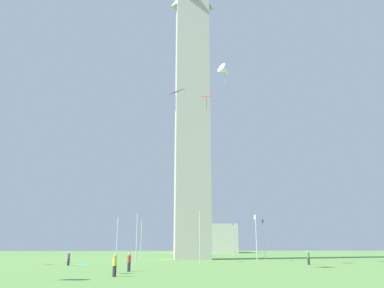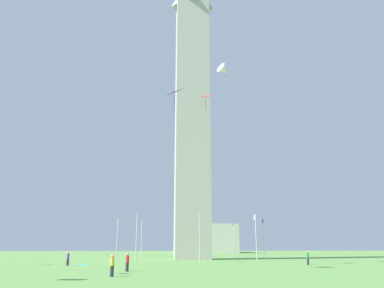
{
  "view_description": "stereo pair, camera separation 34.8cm",
  "coord_description": "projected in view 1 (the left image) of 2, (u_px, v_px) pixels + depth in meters",
  "views": [
    {
      "loc": [
        -69.96,
        6.27,
        2.23
      ],
      "look_at": [
        0.0,
        0.0,
        20.72
      ],
      "focal_mm": 36.39,
      "sensor_mm": 36.0,
      "label": 1
    },
    {
      "loc": [
        -69.99,
        5.92,
        2.23
      ],
      "look_at": [
        0.0,
        0.0,
        20.72
      ],
      "focal_mm": 36.39,
      "sensor_mm": 36.0,
      "label": 2
    }
  ],
  "objects": [
    {
      "name": "ground_plane",
      "position": [
        192.0,
        259.0,
        67.35
      ],
      "size": [
        260.0,
        260.0,
        0.0
      ],
      "primitive_type": "plane",
      "color": "#609347"
    },
    {
      "name": "obelisk_monument",
      "position": [
        192.0,
        106.0,
        74.55
      ],
      "size": [
        6.22,
        6.22,
        56.55
      ],
      "color": "#B7B2A8",
      "rests_on": "ground"
    },
    {
      "name": "flagpole_n",
      "position": [
        186.0,
        238.0,
        80.95
      ],
      "size": [
        1.12,
        0.14,
        7.13
      ],
      "color": "silver",
      "rests_on": "ground"
    },
    {
      "name": "flagpole_ne",
      "position": [
        141.0,
        237.0,
        76.49
      ],
      "size": [
        1.12,
        0.14,
        7.13
      ],
      "color": "silver",
      "rests_on": "ground"
    },
    {
      "name": "flagpole_e",
      "position": [
        117.0,
        236.0,
        67.3
      ],
      "size": [
        1.12,
        0.14,
        7.13
      ],
      "color": "silver",
      "rests_on": "ground"
    },
    {
      "name": "flagpole_se",
      "position": [
        137.0,
        235.0,
        58.77
      ],
      "size": [
        1.12,
        0.14,
        7.13
      ],
      "color": "silver",
      "rests_on": "ground"
    },
    {
      "name": "flagpole_s",
      "position": [
        200.0,
        234.0,
        55.89
      ],
      "size": [
        1.12,
        0.14,
        7.13
      ],
      "color": "silver",
      "rests_on": "ground"
    },
    {
      "name": "flagpole_sw",
      "position": [
        256.0,
        235.0,
        60.35
      ],
      "size": [
        1.12,
        0.14,
        7.13
      ],
      "color": "silver",
      "rests_on": "ground"
    },
    {
      "name": "flagpole_w",
      "position": [
        264.0,
        236.0,
        69.54
      ],
      "size": [
        1.12,
        0.14,
        7.13
      ],
      "color": "silver",
      "rests_on": "ground"
    },
    {
      "name": "flagpole_nw",
      "position": [
        233.0,
        237.0,
        78.07
      ],
      "size": [
        1.12,
        0.14,
        7.13
      ],
      "color": "silver",
      "rests_on": "ground"
    },
    {
      "name": "person_purple_shirt",
      "position": [
        69.0,
        259.0,
        46.35
      ],
      "size": [
        0.32,
        0.32,
        1.62
      ],
      "rotation": [
        0.0,
        0.0,
        -0.52
      ],
      "color": "#2D2D38",
      "rests_on": "ground"
    },
    {
      "name": "person_red_shirt",
      "position": [
        129.0,
        262.0,
        35.42
      ],
      "size": [
        0.32,
        0.32,
        1.63
      ],
      "rotation": [
        0.0,
        0.0,
        0.11
      ],
      "color": "#2D2D38",
      "rests_on": "ground"
    },
    {
      "name": "person_green_shirt",
      "position": [
        308.0,
        258.0,
        48.06
      ],
      "size": [
        0.32,
        0.32,
        1.69
      ],
      "rotation": [
        0.0,
        0.0,
        0.65
      ],
      "color": "#2D2D38",
      "rests_on": "ground"
    },
    {
      "name": "person_yellow_shirt",
      "position": [
        115.0,
        266.0,
        29.41
      ],
      "size": [
        0.32,
        0.32,
        1.61
      ],
      "rotation": [
        0.0,
        0.0,
        -0.47
      ],
      "color": "#2D2D38",
      "rests_on": "ground"
    },
    {
      "name": "kite_purple_diamond",
      "position": [
        176.0,
        93.0,
        40.78
      ],
      "size": [
        2.0,
        1.95,
        2.5
      ],
      "color": "purple"
    },
    {
      "name": "kite_white_delta",
      "position": [
        225.0,
        70.0,
        55.81
      ],
      "size": [
        2.27,
        2.41,
        3.14
      ],
      "color": "white"
    },
    {
      "name": "kite_red_diamond",
      "position": [
        206.0,
        97.0,
        50.65
      ],
      "size": [
        1.59,
        1.68,
        2.22
      ],
      "color": "red"
    },
    {
      "name": "distant_building",
      "position": [
        207.0,
        239.0,
        138.4
      ],
      "size": [
        25.52,
        17.61,
        9.46
      ],
      "color": "beige",
      "rests_on": "ground"
    },
    {
      "name": "picnic_blanket_near_first_person",
      "position": [
        83.0,
        264.0,
        49.08
      ],
      "size": [
        2.22,
        2.28,
        0.01
      ],
      "primitive_type": "cube",
      "rotation": [
        0.0,
        0.0,
        0.89
      ],
      "color": "#33C6D1",
      "rests_on": "ground"
    }
  ]
}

